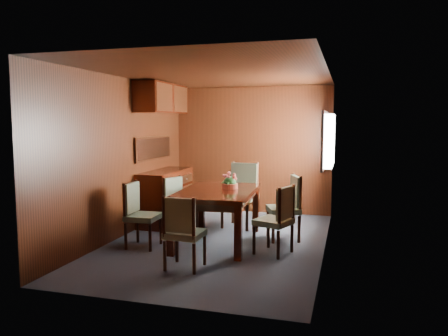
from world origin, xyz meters
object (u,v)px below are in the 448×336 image
(dining_table, at_px, (217,197))
(flower_centerpiece, at_px, (230,180))
(sideboard, at_px, (166,196))
(chair_left_near, at_px, (139,211))
(chair_right_near, at_px, (278,216))
(chair_head, at_px, (183,229))

(dining_table, relative_size, flower_centerpiece, 6.73)
(sideboard, height_order, chair_left_near, chair_left_near)
(sideboard, relative_size, chair_right_near, 1.53)
(flower_centerpiece, bearing_deg, sideboard, 148.78)
(chair_head, bearing_deg, sideboard, 119.67)
(dining_table, distance_m, chair_left_near, 1.12)
(chair_left_near, distance_m, chair_head, 1.20)
(dining_table, xyz_separation_m, chair_head, (-0.05, -1.24, -0.17))
(chair_head, bearing_deg, dining_table, 89.44)
(chair_right_near, bearing_deg, chair_head, 152.75)
(chair_head, height_order, flower_centerpiece, flower_centerpiece)
(chair_right_near, distance_m, flower_centerpiece, 1.01)
(chair_left_near, height_order, flower_centerpiece, flower_centerpiece)
(chair_head, bearing_deg, chair_right_near, 44.85)
(sideboard, xyz_separation_m, chair_left_near, (0.25, -1.51, 0.06))
(dining_table, distance_m, chair_head, 1.25)
(dining_table, xyz_separation_m, chair_right_near, (0.93, -0.33, -0.15))
(chair_left_near, bearing_deg, dining_table, 114.86)
(sideboard, distance_m, chair_left_near, 1.53)
(flower_centerpiece, bearing_deg, chair_left_near, -149.00)
(dining_table, xyz_separation_m, flower_centerpiece, (0.14, 0.18, 0.23))
(sideboard, height_order, chair_head, sideboard)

